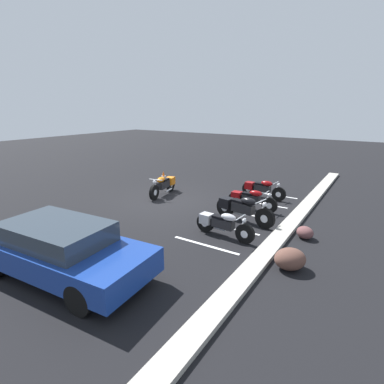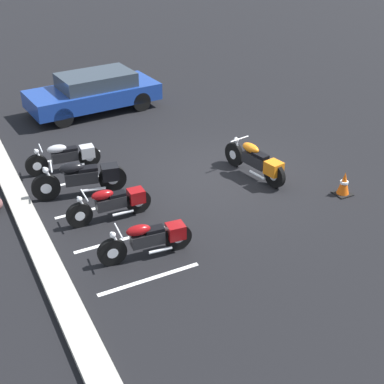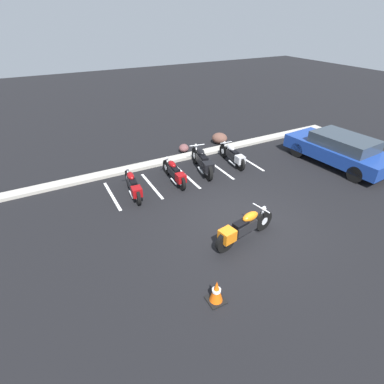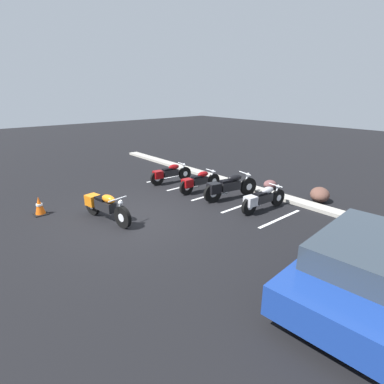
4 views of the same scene
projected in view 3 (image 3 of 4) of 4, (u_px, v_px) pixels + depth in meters
name	position (u px, v px, depth m)	size (l,w,h in m)	color
ground	(243.00, 223.00, 9.25)	(60.00, 60.00, 0.00)	black
motorcycle_orange_featured	(243.00, 228.00, 8.30)	(2.17, 0.73, 0.86)	black
parked_bike_0	(133.00, 185.00, 10.43)	(0.56, 1.99, 0.78)	black
parked_bike_1	(175.00, 173.00, 11.24)	(0.55, 1.97, 0.78)	black
parked_bike_2	(203.00, 161.00, 11.94)	(0.79, 2.27, 0.90)	black
parked_bike_3	(233.00, 155.00, 12.59)	(0.56, 1.98, 0.78)	black
car_blue	(339.00, 149.00, 12.48)	(2.13, 4.43, 1.29)	black
concrete_curb	(172.00, 159.00, 13.08)	(18.00, 0.50, 0.12)	#A8A399
landscape_rock_0	(220.00, 138.00, 14.70)	(0.76, 0.64, 0.53)	brown
landscape_rock_1	(184.00, 148.00, 13.84)	(0.52, 0.45, 0.37)	brown
traffic_cone	(216.00, 292.00, 6.63)	(0.40, 0.40, 0.60)	black
stall_line_0	(112.00, 196.00, 10.61)	(0.10, 2.10, 0.00)	white
stall_line_1	(152.00, 186.00, 11.22)	(0.10, 2.10, 0.00)	white
stall_line_2	(187.00, 177.00, 11.83)	(0.10, 2.10, 0.00)	white
stall_line_3	(219.00, 169.00, 12.44)	(0.10, 2.10, 0.00)	white
stall_line_4	(248.00, 161.00, 13.05)	(0.10, 2.10, 0.00)	white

